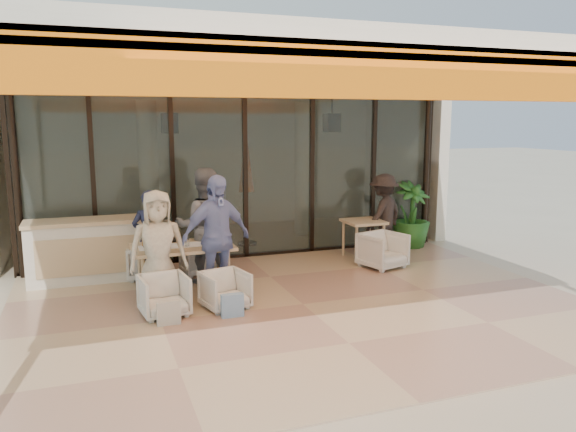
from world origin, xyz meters
name	(u,v)px	position (x,y,z in m)	size (l,w,h in m)	color
ground	(303,306)	(0.00, 0.00, 0.00)	(70.00, 70.00, 0.00)	#C6B293
terrace_floor	(303,305)	(0.00, 0.00, 0.01)	(8.00, 6.00, 0.01)	tan
terrace_structure	(311,70)	(0.00, -0.26, 3.25)	(8.00, 6.00, 3.40)	silver
glass_storefront	(245,175)	(0.00, 3.00, 1.60)	(8.08, 0.10, 3.20)	#9EADA3
interior_block	(217,137)	(0.01, 5.31, 2.23)	(9.05, 3.62, 3.52)	silver
host_counter	(86,250)	(-2.88, 2.30, 0.53)	(1.85, 0.65, 1.04)	silver
dining_table	(182,249)	(-1.50, 1.20, 0.69)	(1.50, 0.90, 0.93)	#DAB485
chair_far_left	(149,260)	(-1.91, 2.14, 0.32)	(0.63, 0.59, 0.65)	white
chair_far_right	(199,258)	(-1.07, 2.14, 0.29)	(0.57, 0.53, 0.58)	white
chair_near_left	(164,294)	(-1.91, 0.24, 0.31)	(0.61, 0.57, 0.63)	white
chair_near_right	(225,288)	(-1.07, 0.24, 0.30)	(0.58, 0.54, 0.60)	white
diner_navy	(151,239)	(-1.91, 1.64, 0.78)	(0.57, 0.37, 1.56)	#191C37
diner_grey	(204,226)	(-1.07, 1.64, 0.93)	(0.91, 0.71, 1.87)	slate
diner_cream	(158,248)	(-1.91, 0.74, 0.83)	(0.81, 0.53, 1.66)	beige
diner_periwinkle	(216,238)	(-1.07, 0.74, 0.92)	(1.08, 0.45, 1.85)	#7C93CF
tote_bag_cream	(169,314)	(-1.91, -0.16, 0.17)	(0.30, 0.10, 0.34)	silver
tote_bag_blue	(232,306)	(-1.07, -0.16, 0.17)	(0.30, 0.10, 0.34)	#99BFD8
side_table	(363,226)	(2.07, 2.17, 0.64)	(0.70, 0.70, 0.74)	#DAB485
side_chair	(383,249)	(2.07, 1.42, 0.36)	(0.69, 0.65, 0.71)	white
standing_woman	(383,214)	(2.61, 2.36, 0.80)	(1.03, 0.59, 1.59)	black
potted_palm	(411,215)	(3.43, 2.68, 0.69)	(0.77, 0.77, 1.37)	#1E5919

